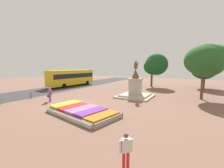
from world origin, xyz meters
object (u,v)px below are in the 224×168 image
object	(u,v)px
pedestrian_near_planter	(126,149)
pedestrian_with_handbag	(50,94)
flower_planter	(81,111)
kerb_bollard_mid_b	(31,95)
statue_monument	(135,89)
city_bus	(71,77)
kerb_bollard_north	(51,92)

from	to	relation	value
pedestrian_near_planter	pedestrian_with_handbag	bearing A→B (deg)	153.62
flower_planter	pedestrian_near_planter	size ratio (longest dim) A/B	4.46
pedestrian_with_handbag	kerb_bollard_mid_b	world-z (taller)	pedestrian_with_handbag
pedestrian_with_handbag	statue_monument	bearing A→B (deg)	43.90
city_bus	pedestrian_with_handbag	bearing A→B (deg)	-55.78
pedestrian_near_planter	kerb_bollard_north	bearing A→B (deg)	150.23
pedestrian_with_handbag	kerb_bollard_north	distance (m)	4.55
flower_planter	statue_monument	bearing A→B (deg)	81.06
statue_monument	pedestrian_near_planter	distance (m)	14.56
city_bus	pedestrian_with_handbag	xyz separation A→B (m)	(7.78, -11.44, -0.95)
flower_planter	city_bus	size ratio (longest dim) A/B	0.64
statue_monument	pedestrian_near_planter	world-z (taller)	statue_monument
pedestrian_with_handbag	pedestrian_near_planter	bearing A→B (deg)	-26.38
pedestrian_with_handbag	city_bus	bearing A→B (deg)	124.22
pedestrian_with_handbag	kerb_bollard_mid_b	xyz separation A→B (m)	(-3.55, -0.09, -0.45)
statue_monument	kerb_bollard_mid_b	xyz separation A→B (m)	(-11.34, -7.58, -0.57)
city_bus	kerb_bollard_mid_b	size ratio (longest dim) A/B	11.65
flower_planter	kerb_bollard_north	bearing A→B (deg)	154.44
pedestrian_near_planter	kerb_bollard_north	distance (m)	18.49
pedestrian_near_planter	city_bus	bearing A→B (deg)	139.04
pedestrian_with_handbag	pedestrian_near_planter	world-z (taller)	pedestrian_with_handbag
statue_monument	city_bus	world-z (taller)	statue_monument
statue_monument	city_bus	size ratio (longest dim) A/B	0.45
statue_monument	pedestrian_with_handbag	xyz separation A→B (m)	(-7.78, -7.49, -0.12)
pedestrian_near_planter	kerb_bollard_mid_b	world-z (taller)	pedestrian_near_planter
statue_monument	pedestrian_near_planter	size ratio (longest dim) A/B	3.13
city_bus	pedestrian_with_handbag	world-z (taller)	city_bus
pedestrian_near_planter	kerb_bollard_north	world-z (taller)	pedestrian_near_planter
statue_monument	city_bus	bearing A→B (deg)	165.75
city_bus	kerb_bollard_north	world-z (taller)	city_bus
kerb_bollard_mid_b	kerb_bollard_north	xyz separation A→B (m)	(0.11, 3.02, -0.05)
pedestrian_with_handbag	kerb_bollard_mid_b	size ratio (longest dim) A/B	1.81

